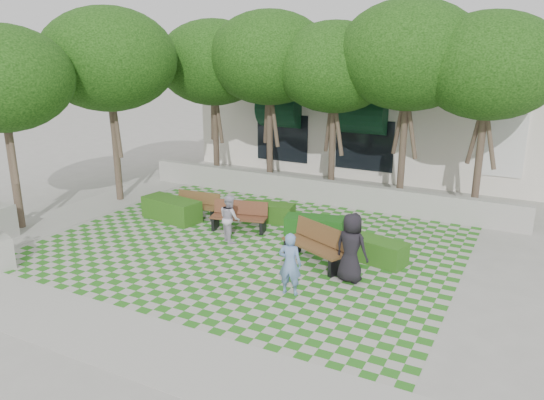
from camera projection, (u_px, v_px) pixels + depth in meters
The scene contains 17 objects.
ground at pixel (232, 258), 15.10m from camera, with size 90.00×90.00×0.00m, color gray.
lawn at pixel (250, 246), 15.94m from camera, with size 12.00×12.00×0.00m, color #2B721E.
sidewalk_south at pixel (114, 335), 11.11m from camera, with size 16.00×2.00×0.01m, color #9E9B93.
sidewalk_west at pixel (77, 212), 19.14m from camera, with size 2.00×12.00×0.01m, color #9E9B93.
retaining_wall at pixel (317, 191), 20.23m from camera, with size 15.00×0.36×0.90m, color #9E9B93.
bench_east at pixel (316, 245), 14.61m from camera, with size 2.16×1.48×1.08m.
bench_mid at pixel (239, 217), 17.20m from camera, with size 1.91×1.02×0.96m.
bench_west at pixel (197, 205), 18.55m from camera, with size 1.70×0.69×0.87m.
hedge_east at pixel (373, 250), 14.82m from camera, with size 1.88×0.75×0.66m, color #235015.
hedge_midright at pixel (314, 227), 16.72m from camera, with size 1.81×0.73×0.63m, color #144612.
hedge_midleft at pixel (268, 212), 18.13m from camera, with size 1.79×0.72×0.63m, color #244E14.
hedge_west at pixel (172, 209), 18.25m from camera, with size 2.14×0.86×0.75m, color #234E14.
person_blue at pixel (290, 264), 12.74m from camera, with size 0.57×0.38×1.58m, color #6686BB.
person_dark at pixel (351, 248), 13.41m from camera, with size 0.89×0.58×1.82m, color black.
person_white at pixel (230, 218), 16.21m from camera, with size 0.71×0.56×1.47m, color silver.
tree_row at pixel (271, 63), 19.49m from camera, with size 17.70×13.40×7.41m.
building at pixel (399, 114), 25.91m from camera, with size 18.00×8.92×5.15m.
Camera 1 is at (7.50, -11.87, 5.91)m, focal length 35.00 mm.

